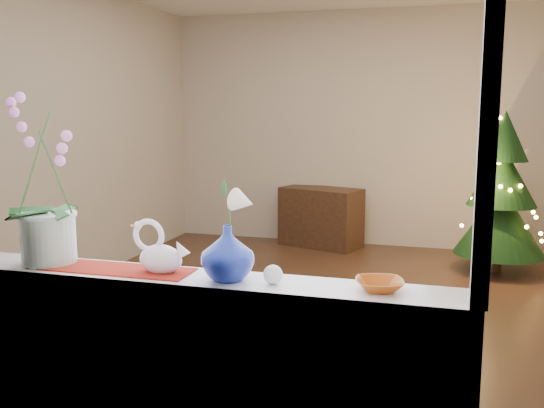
% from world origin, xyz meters
% --- Properties ---
extents(ground, '(5.00, 5.00, 0.00)m').
position_xyz_m(ground, '(0.00, 0.00, 0.00)').
color(ground, '#352015').
rests_on(ground, ground).
extents(wall_back, '(4.50, 0.10, 2.70)m').
position_xyz_m(wall_back, '(0.00, 2.50, 1.35)').
color(wall_back, '#BFB5A7').
rests_on(wall_back, ground).
extents(wall_front, '(4.50, 0.10, 2.70)m').
position_xyz_m(wall_front, '(0.00, -2.50, 1.35)').
color(wall_front, '#BFB5A7').
rests_on(wall_front, ground).
extents(wall_left, '(0.10, 5.00, 2.70)m').
position_xyz_m(wall_left, '(-2.25, 0.00, 1.35)').
color(wall_left, '#BFB5A7').
rests_on(wall_left, ground).
extents(window_apron, '(2.20, 0.08, 0.88)m').
position_xyz_m(window_apron, '(0.00, -2.46, 0.44)').
color(window_apron, white).
rests_on(window_apron, ground).
extents(windowsill, '(2.20, 0.26, 0.04)m').
position_xyz_m(windowsill, '(0.00, -2.37, 0.90)').
color(windowsill, white).
rests_on(windowsill, window_apron).
extents(window_frame, '(2.22, 0.06, 1.60)m').
position_xyz_m(window_frame, '(0.00, -2.47, 1.70)').
color(window_frame, white).
rests_on(window_frame, windowsill).
extents(runner, '(0.70, 0.20, 0.01)m').
position_xyz_m(runner, '(-0.38, -2.37, 0.92)').
color(runner, maroon).
rests_on(runner, windowsill).
extents(orchid_pot, '(0.26, 0.26, 0.74)m').
position_xyz_m(orchid_pot, '(-0.69, -2.36, 1.29)').
color(orchid_pot, beige).
rests_on(orchid_pot, windowsill).
extents(swan, '(0.26, 0.16, 0.21)m').
position_xyz_m(swan, '(-0.15, -2.36, 1.03)').
color(swan, silver).
rests_on(swan, windowsill).
extents(blue_vase, '(0.30, 0.30, 0.25)m').
position_xyz_m(blue_vase, '(0.14, -2.38, 1.05)').
color(blue_vase, navy).
rests_on(blue_vase, windowsill).
extents(lily, '(0.14, 0.08, 0.19)m').
position_xyz_m(lily, '(0.14, -2.38, 1.27)').
color(lily, silver).
rests_on(lily, blue_vase).
extents(paperweight, '(0.08, 0.08, 0.08)m').
position_xyz_m(paperweight, '(0.33, -2.39, 0.96)').
color(paperweight, silver).
rests_on(paperweight, windowsill).
extents(amber_dish, '(0.18, 0.18, 0.04)m').
position_xyz_m(amber_dish, '(0.74, -2.36, 0.94)').
color(amber_dish, '#A34912').
rests_on(amber_dish, windowsill).
extents(xmas_tree, '(1.10, 1.10, 1.57)m').
position_xyz_m(xmas_tree, '(1.48, 1.61, 0.79)').
color(xmas_tree, black).
rests_on(xmas_tree, ground).
extents(side_table, '(1.00, 0.72, 0.68)m').
position_xyz_m(side_table, '(-0.42, 2.25, 0.34)').
color(side_table, black).
rests_on(side_table, ground).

